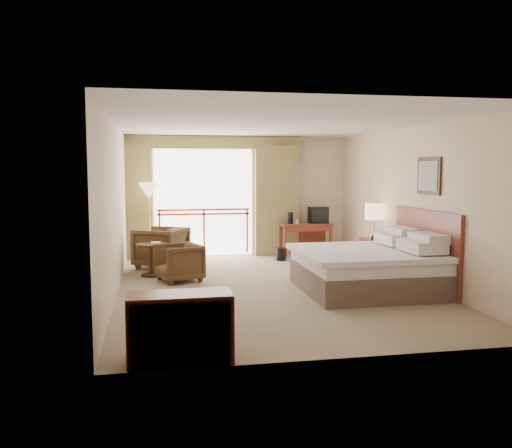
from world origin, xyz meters
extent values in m
plane|color=gray|center=(0.00, 0.00, 0.00)|extent=(7.00, 7.00, 0.00)
plane|color=white|center=(0.00, 0.00, 2.70)|extent=(7.00, 7.00, 0.00)
plane|color=beige|center=(0.00, 3.50, 1.35)|extent=(5.00, 0.00, 5.00)
plane|color=beige|center=(0.00, -3.50, 1.35)|extent=(5.00, 0.00, 5.00)
plane|color=beige|center=(-2.50, 0.00, 1.35)|extent=(0.00, 7.00, 7.00)
plane|color=beige|center=(2.50, 0.00, 1.35)|extent=(0.00, 7.00, 7.00)
plane|color=white|center=(-0.80, 3.48, 1.20)|extent=(2.40, 0.00, 2.40)
cube|color=red|center=(-0.80, 3.46, 0.95)|extent=(2.09, 0.03, 0.04)
cube|color=red|center=(-0.80, 3.46, 1.05)|extent=(2.09, 0.03, 0.04)
cube|color=red|center=(-1.79, 3.46, 0.55)|extent=(0.04, 0.03, 1.00)
cube|color=red|center=(-0.80, 3.46, 0.55)|extent=(0.04, 0.03, 1.00)
cube|color=red|center=(0.19, 3.46, 0.55)|extent=(0.04, 0.03, 1.00)
cube|color=olive|center=(-2.45, 3.35, 1.25)|extent=(1.00, 0.26, 2.50)
cube|color=olive|center=(0.85, 3.35, 1.25)|extent=(1.00, 0.26, 2.50)
cube|color=olive|center=(-0.80, 3.38, 2.55)|extent=(4.40, 0.22, 0.28)
cube|color=silver|center=(1.30, 3.47, 2.35)|extent=(0.50, 0.04, 0.50)
cube|color=brown|center=(1.45, -0.60, 0.20)|extent=(2.05, 2.00, 0.40)
cube|color=white|center=(1.45, -0.60, 0.50)|extent=(2.01, 1.96, 0.22)
cube|color=white|center=(1.40, -0.60, 0.63)|extent=(2.09, 2.06, 0.08)
cube|color=white|center=(2.15, -1.05, 0.78)|extent=(0.50, 0.75, 0.18)
cube|color=white|center=(2.15, -0.15, 0.78)|extent=(0.50, 0.75, 0.18)
cube|color=white|center=(2.28, -1.05, 0.90)|extent=(0.40, 0.70, 0.14)
cube|color=white|center=(2.28, -0.15, 0.90)|extent=(0.40, 0.70, 0.14)
cube|color=maroon|center=(2.46, -0.60, 0.65)|extent=(0.06, 2.10, 1.30)
cube|color=black|center=(2.48, -0.60, 1.85)|extent=(0.03, 0.72, 0.60)
cube|color=silver|center=(2.46, -0.60, 1.85)|extent=(0.01, 0.60, 0.48)
cube|color=maroon|center=(2.23, 0.93, 0.32)|extent=(0.48, 0.56, 0.64)
cylinder|color=tan|center=(2.23, 0.98, 0.68)|extent=(0.15, 0.15, 0.04)
cylinder|color=tan|center=(2.23, 0.98, 0.88)|extent=(0.03, 0.03, 0.38)
cylinder|color=#FFE5B2|center=(2.23, 0.98, 1.15)|extent=(0.36, 0.36, 0.30)
cube|color=black|center=(2.18, 0.78, 0.68)|extent=(0.18, 0.16, 0.07)
cube|color=maroon|center=(1.44, 3.00, 0.72)|extent=(1.14, 0.55, 0.05)
cube|color=maroon|center=(0.92, 2.77, 0.35)|extent=(0.06, 0.06, 0.70)
cube|color=maroon|center=(1.97, 2.77, 0.35)|extent=(0.06, 0.06, 0.70)
cube|color=maroon|center=(0.92, 3.24, 0.35)|extent=(0.06, 0.06, 0.70)
cube|color=maroon|center=(1.97, 3.24, 0.35)|extent=(0.06, 0.06, 0.70)
cube|color=maroon|center=(1.44, 3.24, 0.43)|extent=(1.04, 0.03, 0.52)
cube|color=maroon|center=(1.44, 2.76, 0.64)|extent=(1.04, 0.03, 0.11)
cube|color=black|center=(1.74, 3.00, 0.93)|extent=(0.41, 0.32, 0.37)
cube|color=black|center=(1.74, 2.85, 0.93)|extent=(0.37, 0.02, 0.30)
cylinder|color=black|center=(1.09, 3.00, 0.87)|extent=(0.14, 0.14, 0.26)
cylinder|color=white|center=(1.24, 2.95, 0.79)|extent=(0.08, 0.08, 0.10)
cylinder|color=black|center=(0.77, 2.52, 0.13)|extent=(0.25, 0.25, 0.27)
imported|color=#432D1A|center=(-1.79, 2.13, 0.00)|extent=(1.21, 1.20, 0.82)
imported|color=#432D1A|center=(-1.49, 0.76, 0.00)|extent=(0.91, 0.90, 0.66)
cylinder|color=black|center=(-1.97, 1.32, 0.58)|extent=(0.55, 0.55, 0.04)
cylinder|color=black|center=(-1.97, 1.32, 0.30)|extent=(0.07, 0.07, 0.55)
cylinder|color=black|center=(-1.97, 1.32, 0.02)|extent=(0.40, 0.40, 0.03)
imported|color=white|center=(-1.97, 1.32, 0.60)|extent=(0.19, 0.24, 0.02)
cylinder|color=tan|center=(-2.01, 2.93, 0.01)|extent=(0.27, 0.27, 0.03)
cylinder|color=tan|center=(-2.01, 2.93, 0.73)|extent=(0.03, 0.03, 1.46)
cone|color=#FFE5B2|center=(-2.01, 2.93, 1.51)|extent=(0.43, 0.43, 0.34)
cube|color=maroon|center=(-1.67, -3.27, 0.35)|extent=(1.06, 0.44, 0.71)
cube|color=black|center=(-1.67, -3.49, 0.35)|extent=(0.97, 0.02, 0.62)
camera|label=1|loc=(-1.91, -8.70, 1.96)|focal=38.00mm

